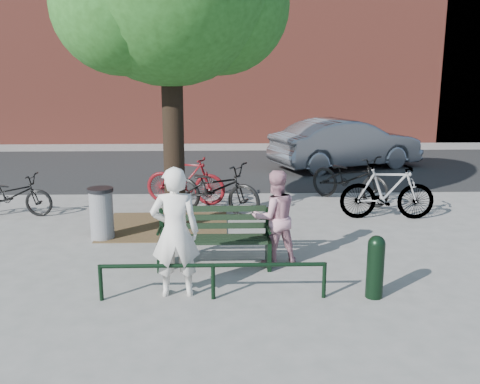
{
  "coord_description": "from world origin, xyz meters",
  "views": [
    {
      "loc": [
        0.16,
        -7.92,
        3.05
      ],
      "look_at": [
        0.43,
        1.0,
        0.97
      ],
      "focal_mm": 40.0,
      "sensor_mm": 36.0,
      "label": 1
    }
  ],
  "objects_px": {
    "person_right": "(275,217)",
    "litter_bin": "(102,213)",
    "bicycle_c": "(214,188)",
    "park_bench": "(215,236)",
    "person_left": "(175,232)",
    "parked_car": "(346,144)",
    "bollard": "(375,265)"
  },
  "relations": [
    {
      "from": "park_bench",
      "to": "person_left",
      "type": "height_order",
      "value": "person_left"
    },
    {
      "from": "litter_bin",
      "to": "parked_car",
      "type": "bearing_deg",
      "value": 48.83
    },
    {
      "from": "litter_bin",
      "to": "bicycle_c",
      "type": "xyz_separation_m",
      "value": [
        2.01,
        1.63,
        0.08
      ]
    },
    {
      "from": "person_right",
      "to": "bicycle_c",
      "type": "relative_size",
      "value": 0.7
    },
    {
      "from": "park_bench",
      "to": "parked_car",
      "type": "relative_size",
      "value": 0.37
    },
    {
      "from": "bollard",
      "to": "parked_car",
      "type": "height_order",
      "value": "parked_car"
    },
    {
      "from": "person_right",
      "to": "parked_car",
      "type": "xyz_separation_m",
      "value": [
        2.96,
        8.16,
        0.01
      ]
    },
    {
      "from": "park_bench",
      "to": "person_right",
      "type": "bearing_deg",
      "value": 4.28
    },
    {
      "from": "parked_car",
      "to": "park_bench",
      "type": "bearing_deg",
      "value": 133.49
    },
    {
      "from": "park_bench",
      "to": "person_left",
      "type": "xyz_separation_m",
      "value": [
        -0.51,
        -1.12,
        0.42
      ]
    },
    {
      "from": "park_bench",
      "to": "bicycle_c",
      "type": "height_order",
      "value": "bicycle_c"
    },
    {
      "from": "bicycle_c",
      "to": "parked_car",
      "type": "distance_m",
      "value": 6.55
    },
    {
      "from": "person_right",
      "to": "litter_bin",
      "type": "relative_size",
      "value": 1.59
    },
    {
      "from": "person_right",
      "to": "bollard",
      "type": "bearing_deg",
      "value": 119.04
    },
    {
      "from": "park_bench",
      "to": "bollard",
      "type": "bearing_deg",
      "value": -30.39
    },
    {
      "from": "litter_bin",
      "to": "park_bench",
      "type": "bearing_deg",
      "value": -34.03
    },
    {
      "from": "litter_bin",
      "to": "bicycle_c",
      "type": "relative_size",
      "value": 0.44
    },
    {
      "from": "park_bench",
      "to": "bollard",
      "type": "height_order",
      "value": "park_bench"
    },
    {
      "from": "park_bench",
      "to": "bicycle_c",
      "type": "relative_size",
      "value": 0.81
    },
    {
      "from": "parked_car",
      "to": "bicycle_c",
      "type": "bearing_deg",
      "value": 121.61
    },
    {
      "from": "park_bench",
      "to": "litter_bin",
      "type": "xyz_separation_m",
      "value": [
        -2.07,
        1.4,
        0.0
      ]
    },
    {
      "from": "person_right",
      "to": "bicycle_c",
      "type": "height_order",
      "value": "person_right"
    },
    {
      "from": "person_right",
      "to": "person_left",
      "type": "bearing_deg",
      "value": 26.03
    },
    {
      "from": "parked_car",
      "to": "person_right",
      "type": "bearing_deg",
      "value": 138.96
    },
    {
      "from": "person_left",
      "to": "person_right",
      "type": "distance_m",
      "value": 1.89
    },
    {
      "from": "bicycle_c",
      "to": "litter_bin",
      "type": "bearing_deg",
      "value": 156.85
    },
    {
      "from": "park_bench",
      "to": "person_right",
      "type": "distance_m",
      "value": 0.99
    },
    {
      "from": "park_bench",
      "to": "person_left",
      "type": "relative_size",
      "value": 0.97
    },
    {
      "from": "person_right",
      "to": "bollard",
      "type": "relative_size",
      "value": 1.73
    },
    {
      "from": "person_right",
      "to": "bicycle_c",
      "type": "xyz_separation_m",
      "value": [
        -1.01,
        2.96,
        -0.19
      ]
    },
    {
      "from": "park_bench",
      "to": "bollard",
      "type": "relative_size",
      "value": 1.99
    },
    {
      "from": "bicycle_c",
      "to": "parked_car",
      "type": "height_order",
      "value": "parked_car"
    }
  ]
}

